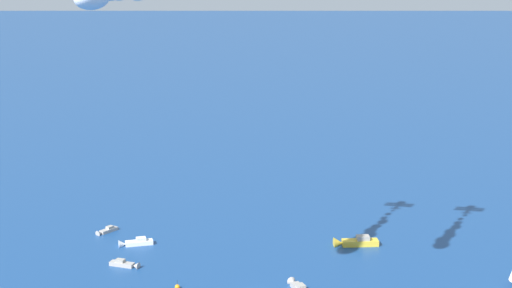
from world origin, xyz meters
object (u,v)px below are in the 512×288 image
motorboat_offshore (354,242)px  marker_buoy (177,287)px  motorboat_ahead (126,264)px  motorboat_mid_cluster (134,243)px  motorboat_trailing (106,231)px  motorboat_outer_ring_b (298,287)px

motorboat_offshore → marker_buoy: bearing=-97.5°
motorboat_ahead → marker_buoy: bearing=5.7°
motorboat_mid_cluster → marker_buoy: bearing=-14.0°
motorboat_ahead → motorboat_trailing: bearing=160.3°
motorboat_trailing → marker_buoy: bearing=-9.0°
motorboat_mid_cluster → motorboat_offshore: bearing=49.6°
motorboat_trailing → motorboat_ahead: bearing=-19.7°
marker_buoy → motorboat_trailing: bearing=171.0°
motorboat_outer_ring_b → marker_buoy: marker_buoy is taller
motorboat_mid_cluster → motorboat_trailing: bearing=-177.3°
motorboat_trailing → motorboat_outer_ring_b: 59.14m
motorboat_offshore → motorboat_trailing: size_ratio=1.62×
motorboat_trailing → marker_buoy: size_ratio=3.07×
motorboat_ahead → marker_buoy: 17.95m
motorboat_ahead → motorboat_mid_cluster: size_ratio=0.84×
motorboat_offshore → marker_buoy: 48.28m
motorboat_trailing → motorboat_mid_cluster: bearing=2.7°
motorboat_ahead → motorboat_outer_ring_b: motorboat_outer_ring_b is taller
motorboat_mid_cluster → motorboat_outer_ring_b: 46.84m
motorboat_ahead → motorboat_mid_cluster: (-10.59, 8.87, 0.09)m
motorboat_offshore → motorboat_outer_ring_b: (10.47, -28.54, -0.27)m
motorboat_outer_ring_b → motorboat_trailing: bearing=-167.5°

